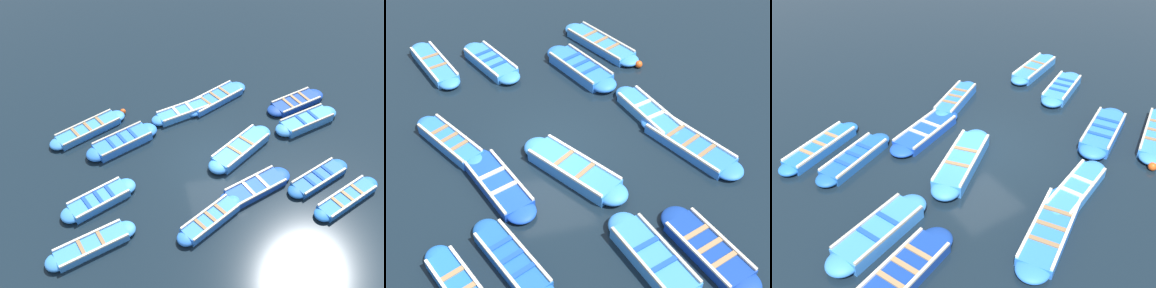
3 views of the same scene
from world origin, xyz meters
TOP-DOWN VIEW (x-y plane):
  - ground_plane at (0.00, 0.00)m, footprint 120.00×120.00m
  - boat_far_corner at (0.46, -1.16)m, footprint 3.00×3.66m
  - boat_outer_left at (1.75, -4.75)m, footprint 1.98×3.58m
  - boat_stern_in at (-1.80, -3.93)m, footprint 2.07×3.28m
  - boat_end_of_row at (1.88, 4.00)m, footprint 2.40×3.60m
  - boat_drifting at (-3.10, 0.98)m, footprint 2.33×3.11m
  - boat_broadside at (-1.35, 5.16)m, footprint 2.21×3.31m
  - boat_tucked at (3.53, 0.93)m, footprint 1.79×3.40m
  - boat_mid_row at (4.29, -0.86)m, footprint 2.69×3.84m
  - boat_outer_right at (3.25, -4.77)m, footprint 2.02×3.47m
  - boat_near_quay at (-1.82, -1.19)m, footprint 2.14×3.54m
  - boat_alongside at (-3.04, -4.64)m, footprint 2.12×3.44m
  - boat_bow_out at (-3.44, 5.50)m, footprint 1.98×3.55m
  - buoy_orange_near at (4.11, 3.83)m, footprint 0.28×0.28m

SIDE VIEW (x-z plane):
  - ground_plane at x=0.00m, z-range 0.00..0.00m
  - buoy_orange_near at x=4.11m, z-range 0.00..0.28m
  - boat_near_quay at x=-1.82m, z-range -0.03..0.32m
  - boat_stern_in at x=-1.80m, z-range -0.03..0.32m
  - boat_alongside at x=-3.04m, z-range -0.03..0.33m
  - boat_mid_row at x=4.29m, z-range -0.03..0.33m
  - boat_outer_right at x=3.25m, z-range -0.03..0.34m
  - boat_tucked at x=3.53m, z-range -0.03..0.35m
  - boat_bow_out at x=-3.44m, z-range -0.03..0.35m
  - boat_broadside at x=-1.35m, z-range -0.03..0.37m
  - boat_drifting at x=-3.10m, z-range -0.03..0.38m
  - boat_end_of_row at x=1.88m, z-range -0.03..0.43m
  - boat_outer_left at x=1.75m, z-range -0.03..0.43m
  - boat_far_corner at x=0.46m, z-range -0.03..0.44m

